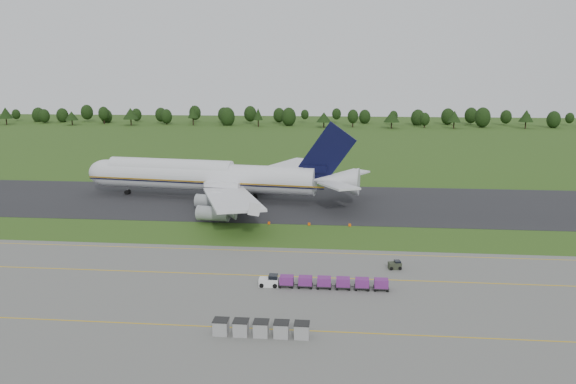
# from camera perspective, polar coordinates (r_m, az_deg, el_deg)

# --- Properties ---
(ground) EXTENTS (600.00, 600.00, 0.00)m
(ground) POSITION_cam_1_polar(r_m,az_deg,el_deg) (107.33, -1.06, -4.41)
(ground) COLOR #2B4B16
(ground) RESTS_ON ground
(apron) EXTENTS (300.00, 52.00, 0.06)m
(apron) POSITION_cam_1_polar(r_m,az_deg,el_deg) (75.63, -4.03, -11.66)
(apron) COLOR #60605C
(apron) RESTS_ON ground
(taxiway) EXTENTS (300.00, 40.00, 0.08)m
(taxiway) POSITION_cam_1_polar(r_m,az_deg,el_deg) (134.27, 0.29, -1.03)
(taxiway) COLOR black
(taxiway) RESTS_ON ground
(apron_markings) EXTENTS (300.00, 30.20, 0.01)m
(apron_markings) POSITION_cam_1_polar(r_m,az_deg,el_deg) (82.01, -3.22, -9.68)
(apron_markings) COLOR gold
(apron_markings) RESTS_ON apron
(tree_line) EXTENTS (531.73, 21.22, 11.80)m
(tree_line) POSITION_cam_1_polar(r_m,az_deg,el_deg) (323.21, 5.72, 7.65)
(tree_line) COLOR black
(tree_line) RESTS_ON ground
(aircraft) EXTENTS (70.07, 67.46, 19.60)m
(aircraft) POSITION_cam_1_polar(r_m,az_deg,el_deg) (137.97, -7.82, 1.57)
(aircraft) COLOR silver
(aircraft) RESTS_ON ground
(baggage_train) EXTENTS (18.60, 1.69, 1.62)m
(baggage_train) POSITION_cam_1_polar(r_m,az_deg,el_deg) (81.66, 3.44, -9.12)
(baggage_train) COLOR white
(baggage_train) RESTS_ON apron
(utility_cart) EXTENTS (2.16, 1.54, 1.08)m
(utility_cart) POSITION_cam_1_polar(r_m,az_deg,el_deg) (90.71, 10.79, -7.36)
(utility_cart) COLOR #2B3122
(utility_cart) RESTS_ON apron
(uld_row) EXTENTS (11.41, 1.81, 1.79)m
(uld_row) POSITION_cam_1_polar(r_m,az_deg,el_deg) (67.87, -2.75, -13.67)
(uld_row) COLOR gray
(uld_row) RESTS_ON apron
(edge_markers) EXTENTS (16.93, 0.30, 0.60)m
(edge_markers) POSITION_cam_1_polar(r_m,az_deg,el_deg) (113.99, 2.16, -3.29)
(edge_markers) COLOR #EF5607
(edge_markers) RESTS_ON ground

